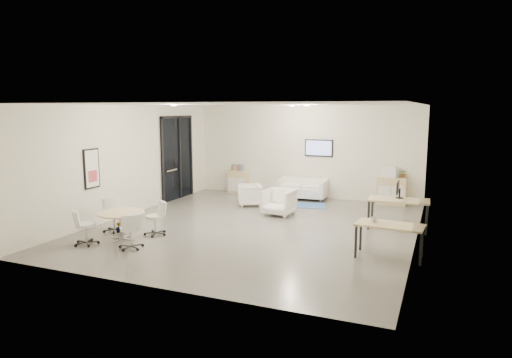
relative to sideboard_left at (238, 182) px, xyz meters
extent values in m
cube|color=#585651|center=(2.48, -4.28, -0.81)|extent=(8.00, 9.00, 0.80)
cube|color=white|center=(2.48, -4.28, 3.19)|extent=(8.00, 9.00, 0.80)
cube|color=beige|center=(2.48, 0.62, 1.19)|extent=(8.00, 0.80, 3.20)
cube|color=beige|center=(2.48, -9.18, 1.19)|extent=(8.00, 0.80, 3.20)
cube|color=beige|center=(-1.92, -4.28, 1.19)|extent=(0.80, 9.00, 3.20)
cube|color=beige|center=(6.88, -4.28, 1.19)|extent=(0.80, 9.00, 3.20)
cube|color=black|center=(-1.48, -1.78, 1.01)|extent=(0.02, 1.90, 2.85)
cube|color=black|center=(-1.46, -1.78, 2.40)|extent=(0.06, 1.90, 0.08)
cube|color=black|center=(-1.46, -2.69, 1.01)|extent=(0.06, 0.08, 2.85)
cube|color=black|center=(-1.46, -0.87, 1.01)|extent=(0.06, 0.08, 2.85)
cube|color=black|center=(-1.46, -1.63, 1.01)|extent=(0.06, 0.07, 2.85)
cube|color=#B2B2B7|center=(-1.42, -2.23, 0.64)|extent=(0.04, 0.60, 0.05)
cube|color=black|center=(-1.50, -5.88, 1.14)|extent=(0.04, 0.54, 1.04)
cube|color=white|center=(-1.48, -5.88, 1.14)|extent=(0.01, 0.46, 0.96)
cube|color=#BF404B|center=(-1.47, -5.88, 0.94)|extent=(0.01, 0.32, 0.30)
cube|color=black|center=(2.98, 0.18, 1.34)|extent=(0.98, 0.05, 0.58)
cube|color=#8194DF|center=(2.98, 0.16, 1.34)|extent=(0.90, 0.01, 0.50)
cylinder|color=#FFEAC6|center=(0.68, -5.28, 2.77)|extent=(0.14, 0.14, 0.03)
cylinder|color=#FFEAC6|center=(3.68, -3.78, 2.77)|extent=(0.14, 0.14, 0.03)
cylinder|color=#FFEAC6|center=(2.48, -1.28, 2.77)|extent=(0.14, 0.14, 0.03)
cube|color=#DDC085|center=(0.00, 0.00, 0.00)|extent=(0.74, 0.37, 0.83)
cube|color=white|center=(-0.17, -0.19, -0.08)|extent=(0.31, 0.02, 0.50)
cube|color=white|center=(0.17, -0.19, -0.08)|extent=(0.31, 0.02, 0.50)
cube|color=#DDC085|center=(5.47, -0.02, 0.04)|extent=(0.91, 0.43, 0.91)
cube|color=white|center=(5.26, -0.25, -0.05)|extent=(0.38, 0.02, 0.55)
cube|color=white|center=(5.68, -0.25, -0.05)|extent=(0.38, 0.02, 0.55)
cube|color=red|center=(-0.23, 0.00, 0.53)|extent=(0.04, 0.14, 0.22)
cube|color=#337FCC|center=(-0.17, 0.00, 0.53)|extent=(0.04, 0.14, 0.22)
cube|color=gold|center=(-0.12, 0.00, 0.53)|extent=(0.04, 0.14, 0.22)
cube|color=#4CB24C|center=(-0.06, 0.00, 0.53)|extent=(0.04, 0.14, 0.22)
cube|color=#CC6619|center=(-0.01, 0.00, 0.53)|extent=(0.04, 0.14, 0.22)
cube|color=purple|center=(0.05, 0.00, 0.53)|extent=(0.04, 0.14, 0.22)
cube|color=#E54C7F|center=(0.10, 0.00, 0.53)|extent=(0.04, 0.14, 0.22)
cube|color=teal|center=(0.16, 0.00, 0.53)|extent=(0.04, 0.14, 0.22)
cube|color=white|center=(5.40, -0.02, 0.64)|extent=(0.55, 0.49, 0.29)
cube|color=white|center=(5.40, -0.02, 0.82)|extent=(0.42, 0.37, 0.06)
cube|color=silver|center=(2.54, -0.24, -0.16)|extent=(1.66, 0.88, 0.30)
cube|color=silver|center=(2.54, 0.08, 0.15)|extent=(1.63, 0.25, 0.30)
cube|color=silver|center=(1.80, -0.24, -0.01)|extent=(0.18, 0.82, 0.61)
cube|color=silver|center=(3.28, -0.24, -0.01)|extent=(0.18, 0.82, 0.61)
cube|color=#304F94|center=(2.90, -1.22, -0.41)|extent=(1.50, 1.16, 0.01)
imported|color=silver|center=(1.27, -1.88, -0.04)|extent=(0.94, 0.96, 0.75)
imported|color=silver|center=(2.59, -2.79, 0.01)|extent=(0.88, 0.83, 0.84)
cube|color=#DDC085|center=(5.97, -3.07, 0.35)|extent=(1.54, 0.81, 0.04)
cube|color=black|center=(5.27, -3.40, -0.04)|extent=(0.05, 0.05, 0.74)
cube|color=black|center=(6.67, -3.40, -0.04)|extent=(0.05, 0.05, 0.74)
cube|color=black|center=(5.27, -2.75, -0.04)|extent=(0.05, 0.05, 0.74)
cube|color=black|center=(6.67, -2.75, -0.04)|extent=(0.05, 0.05, 0.74)
cube|color=#DDC085|center=(6.02, -5.53, 0.29)|extent=(1.43, 0.81, 0.04)
cube|color=black|center=(5.38, -5.83, -0.07)|extent=(0.05, 0.05, 0.68)
cube|color=black|center=(6.66, -5.83, -0.07)|extent=(0.05, 0.05, 0.68)
cube|color=black|center=(5.38, -5.24, -0.07)|extent=(0.05, 0.05, 0.68)
cube|color=black|center=(6.66, -5.24, -0.07)|extent=(0.05, 0.05, 0.68)
cylinder|color=black|center=(5.97, -2.92, 0.39)|extent=(0.20, 0.20, 0.02)
cube|color=black|center=(5.97, -2.92, 0.51)|extent=(0.04, 0.03, 0.24)
cube|color=black|center=(5.92, -2.92, 0.66)|extent=(0.03, 0.50, 0.32)
cylinder|color=#DDC085|center=(-0.03, -6.58, 0.23)|extent=(1.09, 1.09, 0.04)
cylinder|color=#B2B2B7|center=(-0.03, -6.58, -0.10)|extent=(0.10, 0.10, 0.63)
cube|color=#B2B2B7|center=(-0.03, -6.58, -0.40)|extent=(0.64, 0.06, 0.03)
cube|color=#B2B2B7|center=(-0.03, -6.58, -0.40)|extent=(0.06, 0.64, 0.03)
imported|color=#3F7F3F|center=(5.83, 0.00, 0.60)|extent=(0.25, 0.28, 0.21)
imported|color=#3F7F3F|center=(-0.51, -6.12, -0.35)|extent=(0.19, 0.31, 0.13)
imported|color=white|center=(5.69, -5.45, 0.37)|extent=(0.15, 0.13, 0.13)
camera|label=1|loc=(6.96, -15.12, 2.70)|focal=32.00mm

